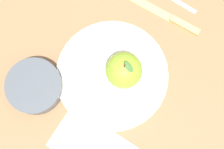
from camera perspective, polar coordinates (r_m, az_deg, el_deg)
The scene contains 6 objects.
ground_plane at distance 0.75m, azimuth 2.50°, elevation 1.27°, with size 2.40×2.40×0.00m, color olive.
dinner_plate at distance 0.73m, azimuth -0.00°, elevation -0.14°, with size 0.25×0.25×0.02m.
apple at distance 0.69m, azimuth 1.92°, elevation 0.78°, with size 0.08×0.08×0.09m.
side_bowl at distance 0.73m, azimuth -13.13°, elevation -1.98°, with size 0.12×0.12×0.04m.
knife at distance 0.79m, azimuth 9.28°, elevation 9.93°, with size 0.21×0.04×0.01m.
linen_napkin at distance 0.73m, azimuth -3.49°, elevation -12.20°, with size 0.10×0.17×0.00m, color beige.
Camera 1 is at (0.03, -0.15, 0.73)m, focal length 53.36 mm.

